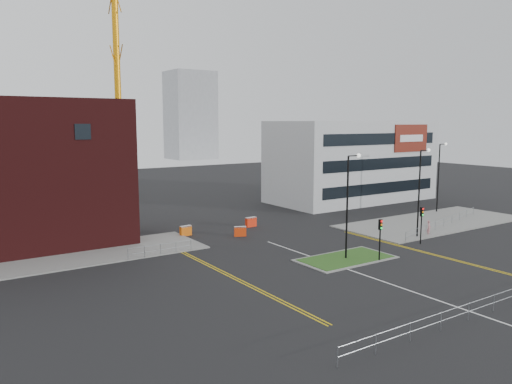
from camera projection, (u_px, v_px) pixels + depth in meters
ground at (404, 289)px, 35.77m from camera, size 200.00×200.00×0.00m
pavement_left at (44, 260)px, 42.90m from camera, size 28.00×8.00×0.12m
pavement_right at (433, 222)px, 59.38m from camera, size 24.00×10.00×0.12m
island_kerb at (346, 259)px, 43.45m from camera, size 8.60×4.60×0.08m
grass_island at (346, 259)px, 43.45m from camera, size 8.00×4.00×0.12m
office_block at (352, 161)px, 75.56m from camera, size 25.00×12.20×12.00m
tower_crane at (148, 13)px, 79.24m from camera, size 52.96×4.23×42.36m
streetlamp_island at (349, 198)px, 42.83m from camera, size 1.46×0.36×9.18m
streetlamp_right_near at (421, 185)px, 51.06m from camera, size 1.46×0.36×9.18m
streetlamp_right_far at (440, 172)px, 65.34m from camera, size 1.46×0.36×9.18m
traffic_light_island at (380, 232)px, 42.53m from camera, size 0.28×0.33×3.65m
traffic_light_right at (422, 218)px, 48.58m from camera, size 0.28×0.33×3.65m
railing_front at (482, 303)px, 30.71m from camera, size 24.05×0.05×1.10m
railing_left at (161, 248)px, 44.46m from camera, size 6.05×0.05×1.10m
railing_right at (444, 221)px, 56.39m from camera, size 19.05×5.05×1.10m
centre_line at (382, 281)px, 37.41m from camera, size 0.15×30.00×0.01m
yellow_left_a at (225, 275)px, 39.06m from camera, size 0.12×24.00×0.01m
yellow_left_b at (228, 274)px, 39.23m from camera, size 0.12×24.00×0.01m
yellow_right_a at (421, 252)px, 45.93m from camera, size 0.12×20.00×0.01m
yellow_right_b at (423, 251)px, 46.09m from camera, size 0.12×20.00×0.01m
skyline_b at (76, 135)px, 147.28m from camera, size 24.00×12.00×16.00m
skyline_c at (190, 115)px, 161.54m from camera, size 14.00×12.00×28.00m
skyline_d at (5, 142)px, 145.91m from camera, size 30.00×12.00×12.00m
pedestrian at (429, 228)px, 52.35m from camera, size 0.71×0.62×1.63m
barrier_left at (186, 230)px, 52.36m from camera, size 1.31×0.56×1.07m
barrier_mid at (251, 222)px, 56.86m from camera, size 1.33×0.51×1.10m
barrier_right at (240, 231)px, 52.13m from camera, size 1.30×0.89×1.05m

